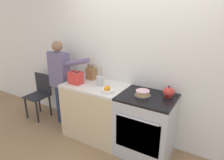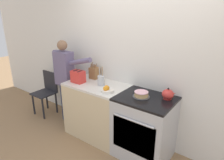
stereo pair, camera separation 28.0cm
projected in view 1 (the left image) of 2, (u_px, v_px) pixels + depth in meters
ground_plane at (120, 158)px, 2.91m from camera, size 16.00×16.00×0.00m
wall_back at (141, 62)px, 3.00m from camera, size 8.00×0.04×2.60m
counter_cabinet at (96, 111)px, 3.31m from camera, size 0.99×0.63×0.92m
stove_range at (145, 125)px, 2.89m from camera, size 0.77×0.66×0.92m
layer_cake at (143, 93)px, 2.75m from camera, size 0.23×0.23×0.08m
tea_kettle at (169, 92)px, 2.72m from camera, size 0.19×0.16×0.16m
knife_block at (91, 73)px, 3.40m from camera, size 0.15×0.14×0.28m
utensil_crock at (100, 81)px, 3.11m from camera, size 0.11×0.11×0.31m
fruit_bowl at (108, 90)px, 2.86m from camera, size 0.19×0.19×0.11m
toaster at (76, 78)px, 3.18m from camera, size 0.23×0.15×0.20m
person_baker at (60, 77)px, 3.52m from camera, size 0.90×0.20×1.55m
dining_chair at (40, 92)px, 3.93m from camera, size 0.40×0.40×0.86m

